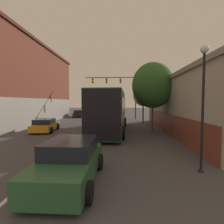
{
  "coord_description": "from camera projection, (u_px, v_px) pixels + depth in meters",
  "views": [
    {
      "loc": [
        3.28,
        -0.97,
        2.82
      ],
      "look_at": [
        2.51,
        14.25,
        1.92
      ],
      "focal_mm": 28.0,
      "sensor_mm": 36.0,
      "label": 1
    }
  ],
  "objects": [
    {
      "name": "lane_center_line",
      "position": [
        87.0,
        130.0,
        17.11
      ],
      "size": [
        0.14,
        43.71,
        0.01
      ],
      "color": "silver",
      "rests_on": "ground_plane"
    },
    {
      "name": "building_right_storefront",
      "position": [
        207.0,
        104.0,
        16.12
      ],
      "size": [
        7.84,
        18.81,
        5.06
      ],
      "color": "#B7B2A3",
      "rests_on": "ground_plane"
    },
    {
      "name": "bus",
      "position": [
        110.0,
        110.0,
        16.52
      ],
      "size": [
        3.26,
        11.2,
        3.71
      ],
      "rotation": [
        0.0,
        0.0,
        1.53
      ],
      "color": "#145133",
      "rests_on": "ground_plane"
    },
    {
      "name": "hatchback_foreground",
      "position": [
        70.0,
        162.0,
        6.14
      ],
      "size": [
        2.08,
        4.01,
        1.45
      ],
      "rotation": [
        0.0,
        0.0,
        1.56
      ],
      "color": "#285633",
      "rests_on": "ground_plane"
    },
    {
      "name": "parked_car_left_near",
      "position": [
        79.0,
        114.0,
        32.27
      ],
      "size": [
        2.41,
        4.67,
        1.33
      ],
      "rotation": [
        0.0,
        0.0,
        1.71
      ],
      "color": "black",
      "rests_on": "ground_plane"
    },
    {
      "name": "parked_car_left_mid",
      "position": [
        45.0,
        125.0,
        16.61
      ],
      "size": [
        2.34,
        4.09,
        1.2
      ],
      "rotation": [
        0.0,
        0.0,
        1.69
      ],
      "color": "orange",
      "rests_on": "ground_plane"
    },
    {
      "name": "traffic_signal_gantry",
      "position": [
        119.0,
        87.0,
        28.45
      ],
      "size": [
        8.35,
        0.36,
        7.06
      ],
      "color": "#333338",
      "rests_on": "ground_plane"
    },
    {
      "name": "street_lamp",
      "position": [
        203.0,
        99.0,
        6.83
      ],
      "size": [
        0.32,
        0.32,
        5.01
      ],
      "color": "black",
      "rests_on": "ground_plane"
    },
    {
      "name": "street_tree_near",
      "position": [
        153.0,
        85.0,
        15.89
      ],
      "size": [
        3.78,
        3.4,
        6.38
      ],
      "color": "brown",
      "rests_on": "ground_plane"
    },
    {
      "name": "street_tree_far",
      "position": [
        143.0,
        95.0,
        22.77
      ],
      "size": [
        2.63,
        2.37,
        5.13
      ],
      "color": "#3D2D1E",
      "rests_on": "ground_plane"
    }
  ]
}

